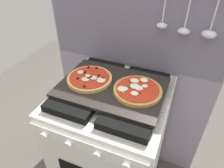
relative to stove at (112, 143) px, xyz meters
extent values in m
cube|color=gray|center=(0.00, 0.34, 0.32)|extent=(1.10, 0.03, 1.55)
cube|color=slate|center=(0.00, 0.32, 0.70)|extent=(1.08, 0.00, 0.56)
cylinder|color=silver|center=(0.16, 0.29, 0.83)|extent=(0.01, 0.01, 0.20)
ellipsoid|color=silver|center=(0.16, 0.29, 0.71)|extent=(0.06, 0.05, 0.03)
cylinder|color=silver|center=(0.28, 0.29, 0.82)|extent=(0.01, 0.01, 0.22)
ellipsoid|color=silver|center=(0.28, 0.29, 0.70)|extent=(0.06, 0.05, 0.03)
cylinder|color=silver|center=(0.40, 0.29, 0.83)|extent=(0.01, 0.01, 0.21)
ellipsoid|color=silver|center=(0.40, 0.29, 0.70)|extent=(0.07, 0.06, 0.04)
cube|color=white|center=(0.00, 0.00, -0.02)|extent=(0.60, 0.60, 0.86)
cube|color=black|center=(0.00, 0.00, 0.40)|extent=(0.59, 0.59, 0.01)
cube|color=black|center=(-0.14, 0.00, 0.43)|extent=(0.24, 0.51, 0.04)
cube|color=black|center=(0.14, 0.00, 0.43)|extent=(0.24, 0.51, 0.04)
cube|color=white|center=(0.00, -0.31, 0.35)|extent=(0.58, 0.02, 0.07)
cylinder|color=silver|center=(-0.20, -0.33, 0.35)|extent=(0.04, 0.02, 0.04)
cylinder|color=silver|center=(-0.07, -0.33, 0.35)|extent=(0.04, 0.02, 0.04)
cylinder|color=silver|center=(0.07, -0.33, 0.35)|extent=(0.04, 0.02, 0.04)
cylinder|color=silver|center=(0.20, -0.33, 0.35)|extent=(0.04, 0.02, 0.04)
cube|color=black|center=(0.00, 0.00, 0.46)|extent=(0.54, 0.38, 0.02)
cylinder|color=tan|center=(-0.13, 0.00, 0.47)|extent=(0.24, 0.24, 0.02)
cylinder|color=#B72D19|center=(-0.13, 0.00, 0.49)|extent=(0.21, 0.21, 0.00)
ellipsoid|color=beige|center=(-0.14, 0.00, 0.49)|extent=(0.03, 0.03, 0.01)
ellipsoid|color=beige|center=(-0.19, 0.02, 0.49)|extent=(0.03, 0.03, 0.01)
ellipsoid|color=beige|center=(-0.06, -0.01, 0.49)|extent=(0.05, 0.05, 0.01)
ellipsoid|color=beige|center=(-0.10, 0.00, 0.49)|extent=(0.04, 0.03, 0.01)
ellipsoid|color=beige|center=(-0.14, -0.03, 0.49)|extent=(0.04, 0.04, 0.01)
sphere|color=black|center=(-0.18, 0.08, 0.49)|extent=(0.01, 0.01, 0.01)
sphere|color=black|center=(-0.06, 0.01, 0.49)|extent=(0.01, 0.01, 0.01)
sphere|color=black|center=(-0.09, 0.03, 0.49)|extent=(0.01, 0.01, 0.01)
sphere|color=black|center=(-0.18, -0.04, 0.49)|extent=(0.01, 0.01, 0.01)
sphere|color=black|center=(-0.11, -0.09, 0.49)|extent=(0.01, 0.01, 0.01)
sphere|color=black|center=(-0.13, -0.02, 0.49)|extent=(0.01, 0.01, 0.01)
sphere|color=black|center=(-0.05, 0.01, 0.49)|extent=(0.01, 0.01, 0.01)
sphere|color=black|center=(-0.12, -0.01, 0.49)|extent=(0.01, 0.01, 0.01)
sphere|color=black|center=(-0.13, 0.09, 0.49)|extent=(0.01, 0.01, 0.01)
sphere|color=black|center=(-0.17, 0.03, 0.49)|extent=(0.01, 0.01, 0.01)
sphere|color=black|center=(-0.11, -0.01, 0.49)|extent=(0.01, 0.01, 0.01)
cylinder|color=#C18947|center=(0.14, 0.01, 0.47)|extent=(0.24, 0.24, 0.02)
cylinder|color=#B72D19|center=(0.14, 0.01, 0.49)|extent=(0.21, 0.21, 0.00)
ellipsoid|color=#F4EACC|center=(0.07, -0.04, 0.49)|extent=(0.05, 0.04, 0.01)
ellipsoid|color=#F4EACC|center=(0.14, -0.05, 0.49)|extent=(0.04, 0.03, 0.01)
ellipsoid|color=#F4EACC|center=(0.15, 0.08, 0.49)|extent=(0.04, 0.04, 0.01)
ellipsoid|color=#F4EACC|center=(0.14, 0.08, 0.49)|extent=(0.03, 0.03, 0.01)
ellipsoid|color=#F4EACC|center=(0.12, 0.01, 0.49)|extent=(0.05, 0.04, 0.01)
ellipsoid|color=#F4EACC|center=(0.14, 0.00, 0.49)|extent=(0.04, 0.04, 0.01)
ellipsoid|color=#F4EACC|center=(0.17, 0.03, 0.49)|extent=(0.03, 0.03, 0.01)
ellipsoid|color=#F4EACC|center=(0.08, -0.03, 0.49)|extent=(0.04, 0.03, 0.01)
ellipsoid|color=#F4EACC|center=(0.10, 0.05, 0.49)|extent=(0.05, 0.04, 0.01)
cube|color=#19721E|center=(0.16, 0.09, 0.49)|extent=(0.03, 0.02, 0.00)
cube|color=#19721E|center=(0.11, 0.04, 0.49)|extent=(0.02, 0.02, 0.00)
cube|color=gold|center=(0.06, -0.04, 0.49)|extent=(0.02, 0.02, 0.00)
cube|color=red|center=(0.15, -0.03, 0.49)|extent=(0.03, 0.01, 0.00)
cube|color=gold|center=(0.14, -0.04, 0.49)|extent=(0.02, 0.02, 0.00)
cube|color=#19721E|center=(0.09, -0.01, 0.49)|extent=(0.02, 0.02, 0.00)
cube|color=#19721E|center=(0.11, 0.03, 0.49)|extent=(0.03, 0.02, 0.00)
cube|color=gold|center=(0.08, -0.06, 0.49)|extent=(0.02, 0.02, 0.00)
cube|color=red|center=(0.12, 0.03, 0.49)|extent=(0.02, 0.02, 0.00)
cube|color=red|center=(0.08, 0.04, 0.49)|extent=(0.02, 0.02, 0.00)
camera|label=1|loc=(0.32, -0.78, 1.09)|focal=32.63mm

